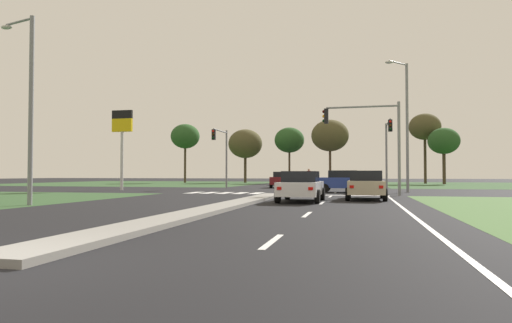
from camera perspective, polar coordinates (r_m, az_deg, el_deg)
ground_plane at (r=35.70m, az=4.79°, el=-3.78°), size 200.00×200.00×0.00m
grass_verge_far_left at (r=67.23m, az=-14.03°, el=-2.73°), size 35.00×35.00×0.01m
median_island_near at (r=17.15m, az=-4.52°, el=-5.86°), size 1.20×22.00×0.14m
median_island_far at (r=60.54m, az=8.24°, el=-2.82°), size 1.20×36.00×0.14m
lane_dash_near at (r=8.89m, az=2.07°, el=-10.24°), size 0.14×2.00×0.01m
lane_dash_second at (r=14.79m, az=6.58°, el=-6.79°), size 0.14×2.00×0.01m
lane_dash_third at (r=20.74m, az=8.49°, el=-5.30°), size 0.14×2.00×0.01m
lane_dash_fourth at (r=26.72m, az=9.54°, el=-4.47°), size 0.14×2.00×0.01m
lane_dash_fifth at (r=32.70m, az=10.20°, el=-3.94°), size 0.14×2.00×0.01m
edge_line_right at (r=17.43m, az=18.68°, el=-5.93°), size 0.14×24.00×0.01m
stop_bar_near at (r=28.37m, az=10.36°, el=-4.30°), size 6.40×0.50×0.01m
crosswalk_bar_near at (r=32.28m, az=-7.92°, el=-3.99°), size 0.70×2.80×0.01m
crosswalk_bar_second at (r=31.89m, az=-5.99°, el=-4.02°), size 0.70×2.80×0.01m
crosswalk_bar_third at (r=31.53m, az=-4.01°, el=-4.05°), size 0.70×2.80×0.01m
crosswalk_bar_fourth at (r=31.21m, az=-1.98°, el=-4.08°), size 0.70×2.80×0.01m
crosswalk_bar_fifth at (r=30.93m, az=0.08°, el=-4.10°), size 0.70×2.80×0.01m
car_white_near at (r=21.81m, az=5.83°, el=-3.14°), size 2.05×4.55×1.48m
car_maroon_second at (r=44.27m, az=3.43°, el=-2.32°), size 1.98×4.49×1.58m
car_beige_third at (r=24.06m, az=13.93°, el=-2.92°), size 2.03×4.33×1.51m
car_blue_fourth at (r=33.39m, az=11.32°, el=-2.49°), size 4.49×2.06×1.61m
traffic_signal_far_right at (r=40.01m, az=16.59°, el=2.47°), size 0.32×5.75×5.96m
traffic_signal_near_right at (r=28.83m, az=14.53°, el=3.77°), size 4.81×0.32×5.85m
traffic_signal_far_left at (r=42.43m, az=-4.42°, el=1.81°), size 0.32×4.31×5.68m
street_lamp_near at (r=21.80m, az=-27.24°, el=7.22°), size 2.14×0.72×8.21m
street_lamp_second at (r=34.17m, az=18.68°, el=5.06°), size 1.70×1.78×9.45m
pedestrian_at_median at (r=47.05m, az=6.81°, el=-1.76°), size 0.34×0.34×1.78m
fuel_price_totem at (r=38.87m, az=-16.84°, el=3.70°), size 1.80×0.24×6.70m
treeline_near at (r=70.42m, az=-9.09°, el=3.19°), size 4.51×4.51×9.19m
treeline_second at (r=69.15m, az=-1.39°, el=2.28°), size 5.29×5.29×8.34m
treeline_third at (r=66.49m, az=4.31°, el=2.75°), size 4.44×4.44×8.32m
treeline_fourth at (r=62.03m, az=9.50°, el=3.30°), size 5.14×5.14×8.85m
treeline_fifth at (r=67.36m, az=20.89°, el=4.16°), size 4.40×4.40×9.94m
treeline_sixth at (r=64.33m, az=23.00°, el=2.41°), size 4.12×4.12×7.53m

